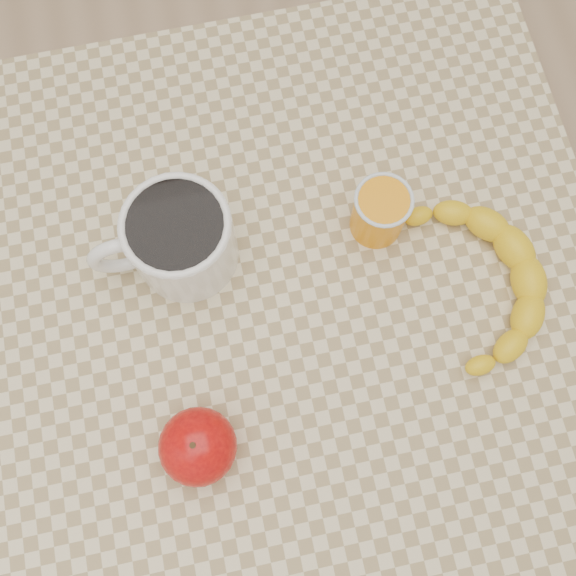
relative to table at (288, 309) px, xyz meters
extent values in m
plane|color=tan|center=(0.00, 0.00, -0.66)|extent=(3.00, 3.00, 0.00)
cube|color=beige|center=(0.00, 0.00, 0.07)|extent=(0.80, 0.80, 0.04)
cube|color=#896645|center=(0.00, 0.00, 0.02)|extent=(0.74, 0.74, 0.06)
cylinder|color=#896645|center=(0.35, -0.35, -0.31)|extent=(0.05, 0.05, 0.71)
cylinder|color=#896645|center=(-0.35, 0.35, -0.31)|extent=(0.05, 0.05, 0.71)
cylinder|color=#896645|center=(0.35, 0.35, -0.31)|extent=(0.05, 0.05, 0.71)
cylinder|color=white|center=(-0.11, 0.07, 0.14)|extent=(0.13, 0.13, 0.10)
cylinder|color=black|center=(-0.11, 0.07, 0.18)|extent=(0.11, 0.11, 0.01)
torus|color=white|center=(-0.11, 0.07, 0.19)|extent=(0.12, 0.12, 0.01)
torus|color=white|center=(-0.18, 0.07, 0.14)|extent=(0.08, 0.02, 0.08)
cylinder|color=orange|center=(0.12, 0.06, 0.12)|extent=(0.06, 0.06, 0.08)
torus|color=silver|center=(0.12, 0.06, 0.16)|extent=(0.07, 0.07, 0.00)
ellipsoid|color=#890408|center=(-0.13, -0.16, 0.12)|extent=(0.10, 0.10, 0.08)
cylinder|color=#382311|center=(-0.13, -0.16, 0.16)|extent=(0.01, 0.01, 0.01)
camera|label=1|loc=(-0.04, -0.20, 0.84)|focal=40.00mm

